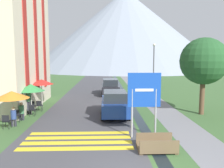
% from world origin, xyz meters
% --- Properties ---
extents(ground_plane, '(160.00, 160.00, 0.00)m').
position_xyz_m(ground_plane, '(0.00, 20.00, 0.00)').
color(ground_plane, '#3D6033').
extents(road, '(6.40, 60.00, 0.01)m').
position_xyz_m(road, '(-2.50, 30.00, 0.00)').
color(road, '#424247').
rests_on(road, ground_plane).
extents(footpath, '(2.20, 60.00, 0.01)m').
position_xyz_m(footpath, '(3.60, 30.00, 0.00)').
color(footpath, slate).
rests_on(footpath, ground_plane).
extents(drainage_channel, '(0.60, 60.00, 0.00)m').
position_xyz_m(drainage_channel, '(1.20, 30.00, 0.00)').
color(drainage_channel, black).
rests_on(drainage_channel, ground_plane).
extents(crosswalk_marking, '(5.44, 2.54, 0.01)m').
position_xyz_m(crosswalk_marking, '(-2.50, 3.85, 0.01)').
color(crosswalk_marking, yellow).
rests_on(crosswalk_marking, ground_plane).
extents(mountain_distant, '(72.25, 72.25, 30.08)m').
position_xyz_m(mountain_distant, '(6.88, 79.38, 15.04)').
color(mountain_distant, gray).
rests_on(mountain_distant, ground_plane).
extents(hotel_building, '(5.47, 9.46, 11.29)m').
position_xyz_m(hotel_building, '(-9.40, 12.00, 6.09)').
color(hotel_building, beige).
rests_on(hotel_building, ground_plane).
extents(road_sign, '(1.71, 0.11, 3.41)m').
position_xyz_m(road_sign, '(0.91, 4.18, 2.21)').
color(road_sign, '#9E9EA3').
rests_on(road_sign, ground_plane).
extents(footbridge, '(1.70, 1.10, 0.65)m').
position_xyz_m(footbridge, '(1.20, 2.48, 0.23)').
color(footbridge, brown).
rests_on(footbridge, ground_plane).
extents(parked_car_near, '(1.97, 4.28, 1.82)m').
position_xyz_m(parked_car_near, '(-0.40, 8.55, 0.91)').
color(parked_car_near, navy).
rests_on(parked_car_near, ground_plane).
extents(parked_car_far, '(1.98, 4.53, 1.82)m').
position_xyz_m(parked_car_far, '(-0.48, 17.90, 0.91)').
color(parked_car_far, black).
rests_on(parked_car_far, ground_plane).
extents(cafe_chair_middle, '(0.40, 0.40, 0.85)m').
position_xyz_m(cafe_chair_middle, '(-6.36, 8.65, 0.51)').
color(cafe_chair_middle, black).
rests_on(cafe_chair_middle, ground_plane).
extents(cafe_chair_nearest, '(0.40, 0.40, 0.85)m').
position_xyz_m(cafe_chair_nearest, '(-6.91, 5.81, 0.51)').
color(cafe_chair_nearest, black).
rests_on(cafe_chair_nearest, ground_plane).
extents(cafe_chair_near_right, '(0.40, 0.40, 0.85)m').
position_xyz_m(cafe_chair_near_right, '(-6.84, 7.18, 0.51)').
color(cafe_chair_near_right, black).
rests_on(cafe_chair_near_right, ground_plane).
extents(cafe_chair_far_left, '(0.40, 0.40, 0.85)m').
position_xyz_m(cafe_chair_far_left, '(-6.75, 9.97, 0.51)').
color(cafe_chair_far_left, black).
rests_on(cafe_chair_far_left, ground_plane).
extents(cafe_chair_far_right, '(0.40, 0.40, 0.85)m').
position_xyz_m(cafe_chair_far_right, '(-6.26, 10.11, 0.51)').
color(cafe_chair_far_right, black).
rests_on(cafe_chair_far_right, ground_plane).
extents(cafe_umbrella_front_orange, '(2.04, 2.04, 2.18)m').
position_xyz_m(cafe_umbrella_front_orange, '(-6.73, 6.28, 1.96)').
color(cafe_umbrella_front_orange, '#B7B2A8').
rests_on(cafe_umbrella_front_orange, ground_plane).
extents(cafe_umbrella_middle_green, '(1.98, 1.98, 2.27)m').
position_xyz_m(cafe_umbrella_middle_green, '(-6.56, 9.18, 2.01)').
color(cafe_umbrella_middle_green, '#B7B2A8').
rests_on(cafe_umbrella_middle_green, ground_plane).
extents(cafe_umbrella_rear_red, '(1.94, 1.94, 2.40)m').
position_xyz_m(cafe_umbrella_rear_red, '(-6.40, 11.42, 2.19)').
color(cafe_umbrella_rear_red, '#B7B2A8').
rests_on(cafe_umbrella_rear_red, ground_plane).
extents(person_seated_near, '(0.32, 0.32, 1.21)m').
position_xyz_m(person_seated_near, '(-6.69, 6.28, 0.67)').
color(person_seated_near, '#282833').
rests_on(person_seated_near, ground_plane).
extents(person_seated_far, '(0.32, 0.32, 1.22)m').
position_xyz_m(person_seated_far, '(-6.71, 7.63, 0.68)').
color(person_seated_far, '#282833').
rests_on(person_seated_far, ground_plane).
extents(person_standing_terrace, '(0.32, 0.32, 1.83)m').
position_xyz_m(person_standing_terrace, '(-6.80, 9.32, 1.07)').
color(person_standing_terrace, '#282833').
rests_on(person_standing_terrace, ground_plane).
extents(streetlamp, '(0.28, 0.28, 5.63)m').
position_xyz_m(streetlamp, '(3.81, 14.94, 3.31)').
color(streetlamp, '#515156').
rests_on(streetlamp, ground_plane).
extents(tree_by_path, '(3.41, 3.41, 5.65)m').
position_xyz_m(tree_by_path, '(6.08, 8.81, 3.92)').
color(tree_by_path, brown).
rests_on(tree_by_path, ground_plane).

